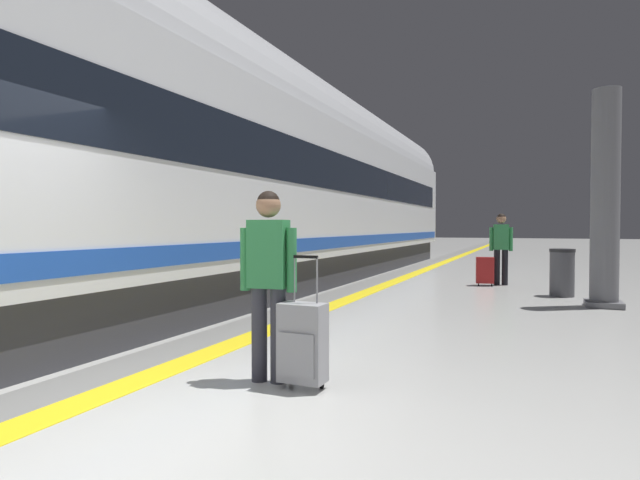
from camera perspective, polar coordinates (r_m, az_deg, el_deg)
name	(u,v)px	position (r m, az deg, el deg)	size (l,w,h in m)	color
ground_plane	(107,424)	(3.98, -22.48, -18.27)	(120.00, 120.00, 0.00)	silver
safety_line_strip	(399,280)	(13.09, 8.69, -4.36)	(0.36, 80.00, 0.01)	yellow
tactile_edge_band	(384,279)	(13.18, 7.08, -4.31)	(0.72, 80.00, 0.01)	slate
high_speed_train	(237,167)	(10.25, -9.14, 8.00)	(2.94, 28.13, 4.97)	#38383D
traveller_foreground	(269,271)	(4.45, -5.70, -3.46)	(0.51, 0.23, 1.64)	#383842
rolling_suitcase_foreground	(303,343)	(4.33, -1.94, -11.25)	(0.38, 0.24, 1.10)	#9E9EA3
passenger_near	(501,244)	(12.46, 19.35, -0.37)	(0.51, 0.24, 1.63)	black
suitcase_near	(485,270)	(12.22, 17.74, -3.20)	(0.41, 0.29, 0.65)	#A51E1E
platform_pillar	(605,203)	(9.76, 28.95, 3.59)	(0.56, 0.56, 3.60)	slate
waste_bin	(562,272)	(10.92, 25.15, -3.26)	(0.46, 0.46, 0.91)	#4C4C51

